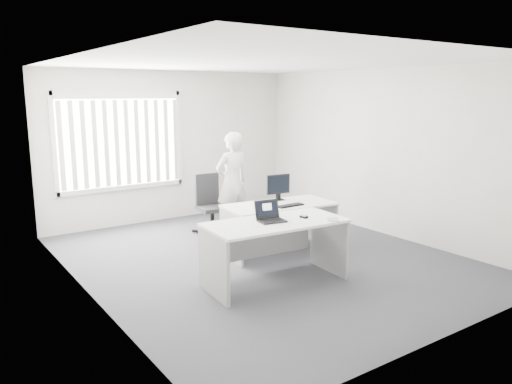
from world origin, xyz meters
TOP-DOWN VIEW (x-y plane):
  - ground at (0.00, 0.00)m, footprint 6.00×6.00m
  - wall_back at (0.00, 3.00)m, footprint 5.00×0.02m
  - wall_front at (0.00, -3.00)m, footprint 5.00×0.02m
  - wall_left at (-2.50, 0.00)m, footprint 0.02×6.00m
  - wall_right at (2.50, 0.00)m, footprint 0.02×6.00m
  - ceiling at (0.00, 0.00)m, footprint 5.00×6.00m
  - window at (-1.00, 2.96)m, footprint 2.32×0.06m
  - blinds at (-1.00, 2.90)m, footprint 2.20×0.10m
  - desk_near at (-0.44, -0.87)m, footprint 1.83×0.96m
  - desk_far at (0.37, 0.10)m, footprint 1.73×0.95m
  - office_chair at (0.05, 1.62)m, footprint 0.63×0.63m
  - person at (0.44, 1.56)m, footprint 0.65×0.44m
  - laptop at (-0.49, -0.86)m, footprint 0.37×0.34m
  - paper_sheet at (-0.06, -0.98)m, footprint 0.31×0.26m
  - mouse at (-0.03, -0.94)m, footprint 0.07×0.11m
  - booklet at (0.21, -1.22)m, footprint 0.23×0.24m
  - keyboard at (0.41, -0.11)m, footprint 0.43×0.14m
  - monitor at (0.52, 0.33)m, footprint 0.41×0.16m

SIDE VIEW (x-z plane):
  - ground at x=0.00m, z-range 0.00..0.00m
  - office_chair at x=0.05m, z-range -0.19..0.83m
  - desk_far at x=0.37m, z-range 0.17..0.92m
  - desk_near at x=-0.44m, z-range 0.18..0.99m
  - keyboard at x=0.41m, z-range 0.75..0.77m
  - paper_sheet at x=-0.06m, z-range 0.81..0.81m
  - booklet at x=0.21m, z-range 0.81..0.82m
  - mouse at x=-0.03m, z-range 0.81..0.85m
  - person at x=0.44m, z-range 0.00..1.74m
  - laptop at x=-0.49m, z-range 0.81..1.06m
  - monitor at x=0.52m, z-range 0.75..1.16m
  - wall_back at x=0.00m, z-range 0.00..2.80m
  - wall_front at x=0.00m, z-range 0.00..2.80m
  - wall_left at x=-2.50m, z-range 0.00..2.80m
  - wall_right at x=2.50m, z-range 0.00..2.80m
  - blinds at x=-1.00m, z-range 0.77..2.27m
  - window at x=-1.00m, z-range 0.67..2.43m
  - ceiling at x=0.00m, z-range 2.79..2.81m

